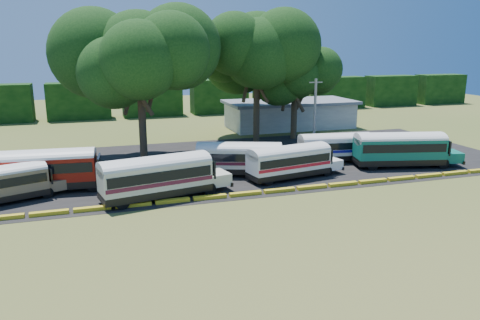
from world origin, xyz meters
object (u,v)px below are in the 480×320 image
object	(u,v)px
bus_cream_west	(159,175)
bus_teal	(402,147)
bus_white_red	(291,160)
tree_west	(139,55)
bus_red	(44,168)

from	to	relation	value
bus_cream_west	bus_teal	bearing A→B (deg)	-5.34
bus_white_red	tree_west	bearing A→B (deg)	125.72
bus_white_red	bus_teal	bearing A→B (deg)	-7.81
bus_teal	tree_west	xyz separation A→B (m)	(-24.38, 11.04, 8.94)
bus_cream_west	tree_west	xyz separation A→B (m)	(0.30, 13.73, 8.98)
bus_cream_west	bus_teal	xyz separation A→B (m)	(24.68, 2.70, 0.04)
tree_west	bus_white_red	bearing A→B (deg)	-43.90
bus_cream_west	bus_white_red	distance (m)	12.53
bus_cream_west	bus_red	bearing A→B (deg)	139.99
bus_teal	bus_cream_west	bearing A→B (deg)	-160.76
bus_white_red	bus_teal	world-z (taller)	bus_teal
bus_red	bus_white_red	size ratio (longest dim) A/B	1.13
bus_white_red	bus_teal	size ratio (longest dim) A/B	0.89
bus_cream_west	bus_white_red	bearing A→B (deg)	-1.72
bus_red	tree_west	world-z (taller)	tree_west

